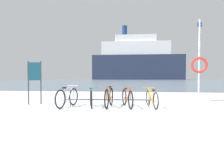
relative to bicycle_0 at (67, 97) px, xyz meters
name	(u,v)px	position (x,y,z in m)	size (l,w,h in m)	color
ground	(138,81)	(2.80, 52.51, -0.41)	(80.00, 132.00, 0.08)	silver
bike_rack	(109,100)	(1.59, 0.18, -0.10)	(3.34, 0.25, 0.31)	#4C5156
bicycle_0	(67,97)	(0.00, 0.00, 0.00)	(0.49, 1.67, 0.82)	black
bicycle_1	(91,98)	(0.89, 0.18, -0.02)	(0.57, 1.64, 0.77)	black
bicycle_2	(109,97)	(1.59, 0.14, 0.01)	(0.46, 1.68, 0.84)	black
bicycle_3	(127,98)	(2.28, 0.20, -0.01)	(0.61, 1.69, 0.78)	black
bicycle_4	(152,99)	(3.20, 0.25, -0.03)	(0.50, 1.66, 0.73)	black
info_sign	(35,75)	(-1.60, 0.54, 0.85)	(0.54, 0.19, 1.81)	#33383D
rescue_post	(199,63)	(5.46, 2.27, 1.43)	(0.75, 0.11, 3.78)	silver
ferry_ship	(137,61)	(2.24, 86.52, 7.74)	(39.41, 13.17, 24.14)	#232D47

